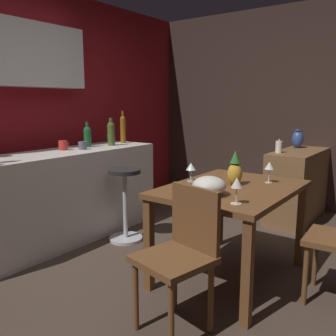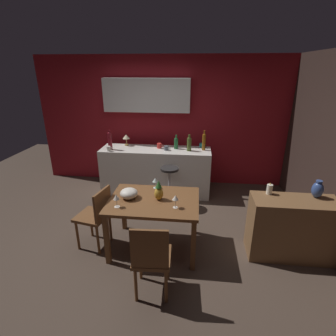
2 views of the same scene
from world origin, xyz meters
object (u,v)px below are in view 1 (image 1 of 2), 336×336
(cup_red, at_px, (63,145))
(pillar_candle_tall, at_px, (279,147))
(dining_table, at_px, (231,198))
(wine_bottle_green, at_px, (87,136))
(wine_glass_center, at_px, (269,166))
(vase_ceramic_blue, at_px, (298,139))
(chair_near_window, at_px, (181,252))
(wine_bottle_olive, at_px, (111,132))
(cup_slate, at_px, (83,146))
(sideboard_cabinet, at_px, (298,185))
(cup_teal, at_px, (111,139))
(wine_glass_right, at_px, (237,184))
(bar_stool, at_px, (125,203))
(fruit_bowl, at_px, (209,186))
(wine_bottle_amber, at_px, (123,128))
(wine_glass_left, at_px, (191,167))
(pineapple_centerpiece, at_px, (235,170))

(cup_red, bearing_deg, pillar_candle_tall, -44.19)
(dining_table, relative_size, wine_bottle_green, 4.34)
(wine_glass_center, bearing_deg, vase_ceramic_blue, 10.31)
(chair_near_window, distance_m, pillar_candle_tall, 2.31)
(wine_glass_center, distance_m, wine_bottle_olive, 1.88)
(dining_table, relative_size, cup_slate, 9.90)
(wine_bottle_olive, distance_m, pillar_candle_tall, 1.88)
(dining_table, bearing_deg, vase_ceramic_blue, 3.97)
(sideboard_cabinet, relative_size, cup_teal, 8.42)
(wine_glass_right, bearing_deg, bar_stool, 70.80)
(fruit_bowl, distance_m, vase_ceramic_blue, 2.39)
(bar_stool, xyz_separation_m, cup_teal, (0.55, 0.74, 0.55))
(fruit_bowl, distance_m, wine_bottle_amber, 2.03)
(chair_near_window, bearing_deg, vase_ceramic_blue, 4.15)
(bar_stool, relative_size, wine_bottle_green, 2.70)
(dining_table, relative_size, wine_glass_right, 6.78)
(sideboard_cabinet, distance_m, wine_bottle_olive, 2.27)
(chair_near_window, relative_size, bar_stool, 1.20)
(wine_glass_left, distance_m, wine_bottle_amber, 1.59)
(sideboard_cabinet, bearing_deg, wine_bottle_olive, 130.57)
(wine_bottle_green, bearing_deg, pineapple_centerpiece, -92.49)
(wine_bottle_olive, xyz_separation_m, cup_red, (-0.57, 0.10, -0.10))
(dining_table, xyz_separation_m, fruit_bowl, (-0.33, 0.01, 0.16))
(cup_red, xyz_separation_m, vase_ceramic_blue, (2.24, -1.65, -0.02))
(fruit_bowl, bearing_deg, cup_slate, 79.70)
(wine_glass_left, relative_size, wine_bottle_amber, 0.41)
(pineapple_centerpiece, height_order, cup_teal, pineapple_centerpiece)
(chair_near_window, relative_size, wine_glass_center, 5.15)
(dining_table, distance_m, wine_bottle_olive, 1.78)
(wine_glass_center, xyz_separation_m, wine_bottle_amber, (0.37, 1.94, 0.20))
(wine_glass_center, height_order, cup_teal, cup_teal)
(dining_table, distance_m, chair_near_window, 0.80)
(dining_table, xyz_separation_m, wine_bottle_amber, (0.67, 1.76, 0.43))
(bar_stool, bearing_deg, chair_near_window, -124.28)
(fruit_bowl, height_order, cup_teal, cup_teal)
(wine_bottle_olive, relative_size, cup_teal, 2.35)
(fruit_bowl, bearing_deg, wine_glass_left, 49.07)
(cup_slate, bearing_deg, pillar_candle_tall, -44.74)
(wine_bottle_green, xyz_separation_m, cup_red, (-0.32, -0.00, -0.07))
(wine_bottle_olive, bearing_deg, wine_glass_center, -92.96)
(wine_bottle_olive, xyz_separation_m, wine_bottle_amber, (0.27, 0.08, 0.03))
(pineapple_centerpiece, bearing_deg, wine_bottle_green, 87.51)
(wine_bottle_olive, relative_size, pillar_candle_tall, 1.95)
(sideboard_cabinet, relative_size, bar_stool, 1.51)
(wine_bottle_green, relative_size, wine_bottle_amber, 0.72)
(fruit_bowl, bearing_deg, cup_teal, 63.42)
(wine_glass_left, bearing_deg, chair_near_window, -150.91)
(bar_stool, relative_size, wine_bottle_amber, 1.94)
(fruit_bowl, bearing_deg, wine_bottle_green, 75.11)
(sideboard_cabinet, xyz_separation_m, wine_bottle_green, (-1.67, 1.76, 0.61))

